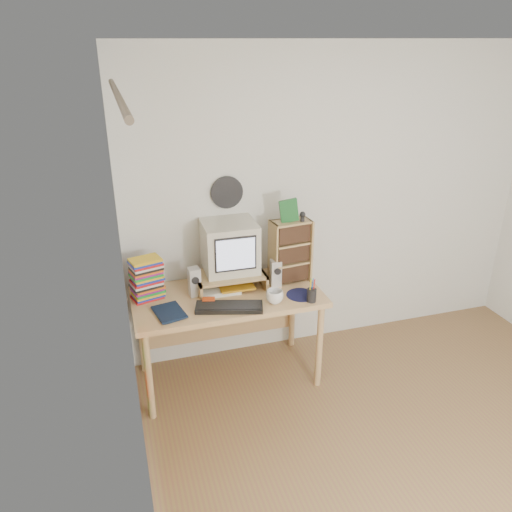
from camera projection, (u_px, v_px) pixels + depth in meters
floor at (445, 480)px, 3.08m from camera, size 3.50×3.50×0.00m
back_wall at (336, 204)px, 4.11m from camera, size 3.50×0.00×3.50m
left_wall at (138, 361)px, 2.11m from camera, size 0.00×3.50×3.50m
curtain at (140, 323)px, 2.58m from camera, size 0.00×2.20×2.20m
wall_disc at (227, 192)px, 3.77m from camera, size 0.25×0.02×0.25m
desk at (226, 306)px, 3.82m from camera, size 1.40×0.70×0.75m
monitor_riser at (230, 277)px, 3.78m from camera, size 0.52×0.30×0.12m
crt_monitor at (231, 248)px, 3.74m from camera, size 0.40×0.40×0.38m
speaker_left at (194, 282)px, 3.66m from camera, size 0.09×0.09×0.22m
speaker_right at (276, 273)px, 3.81m from camera, size 0.09×0.09×0.21m
keyboard at (229, 307)px, 3.51m from camera, size 0.50×0.28×0.03m
dvd_stack at (147, 280)px, 3.60m from camera, size 0.24×0.20×0.30m
cd_rack at (290, 251)px, 3.83m from camera, size 0.31×0.19×0.50m
mug at (275, 297)px, 3.58m from camera, size 0.13×0.13×0.10m
diary at (156, 314)px, 3.41m from camera, size 0.26×0.21×0.05m
mousepad at (301, 295)px, 3.70m from camera, size 0.23×0.23×0.00m
pen_cup at (312, 293)px, 3.59m from camera, size 0.07×0.07×0.14m
papers at (225, 287)px, 3.78m from camera, size 0.30×0.22×0.04m
red_box at (209, 301)px, 3.57m from camera, size 0.10×0.07×0.04m
game_box at (289, 211)px, 3.68m from camera, size 0.14×0.04×0.17m
webcam at (302, 216)px, 3.71m from camera, size 0.05×0.05×0.08m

